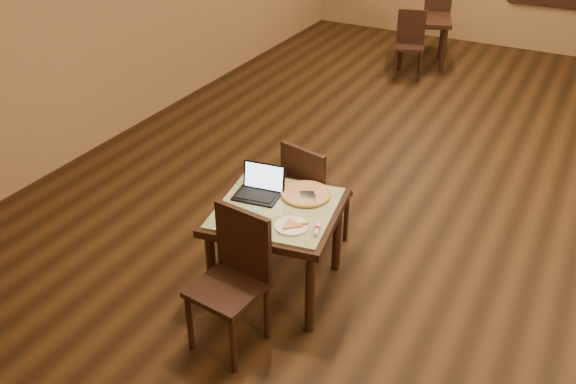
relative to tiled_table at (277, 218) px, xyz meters
The scene contains 14 objects.
ground 2.51m from the tiled_table, 66.91° to the left, with size 10.00×10.00×0.00m, color black.
tiled_table is the anchor object (origin of this frame).
chair_main_near 0.62m from the tiled_table, 89.11° to the right, with size 0.49×0.49×1.03m.
chair_main_far 0.62m from the tiled_table, 91.79° to the left, with size 0.52×0.52×1.01m.
laptop 0.28m from the tiled_table, 152.64° to the left, with size 0.37×0.31×0.23m.
plate 0.30m from the tiled_table, 39.29° to the right, with size 0.24×0.24×0.01m, color white.
pizza_slice 0.31m from the tiled_table, 39.29° to the right, with size 0.17×0.17×0.02m, color beige, non-canonical shape.
pizza_pan 0.29m from the tiled_table, 63.43° to the left, with size 0.35×0.35×0.01m, color silver.
pizza_whole 0.29m from the tiled_table, 63.43° to the left, with size 0.38×0.38×0.03m.
spatula 0.29m from the tiled_table, 57.53° to the left, with size 0.11×0.26×0.01m, color silver.
napkin_roll 0.44m from the tiled_table, 19.29° to the right, with size 0.08×0.16×0.04m.
other_table_b 5.72m from the tiled_table, 96.33° to the left, with size 0.97×0.97×0.72m.
other_table_b_chair_near 5.18m from the tiled_table, 97.28° to the left, with size 0.51×0.51×0.93m.
other_table_b_chair_far 6.26m from the tiled_table, 95.55° to the left, with size 0.51×0.51×0.93m.
Camera 1 is at (0.92, -5.54, 3.19)m, focal length 38.00 mm.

